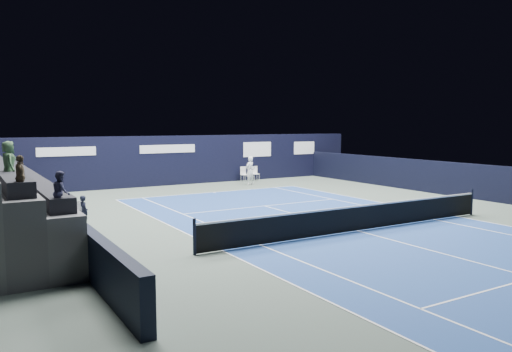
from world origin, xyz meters
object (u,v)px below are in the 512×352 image
(folding_chair_back_a, at_px, (244,172))
(line_judge_chair, at_px, (77,213))
(tennis_net, at_px, (358,217))
(tennis_player, at_px, (250,170))
(folding_chair_back_b, at_px, (255,172))

(folding_chair_back_a, bearing_deg, line_judge_chair, -146.91)
(folding_chair_back_a, distance_m, tennis_net, 16.25)
(folding_chair_back_a, xyz_separation_m, tennis_net, (-4.14, -15.71, -0.16))
(line_judge_chair, distance_m, tennis_player, 14.67)
(tennis_player, bearing_deg, tennis_net, -104.42)
(line_judge_chair, distance_m, tennis_net, 10.28)
(folding_chair_back_a, xyz_separation_m, line_judge_chair, (-12.71, -10.04, -0.09))
(folding_chair_back_a, xyz_separation_m, folding_chair_back_b, (0.96, 0.11, -0.11))
(folding_chair_back_a, distance_m, line_judge_chair, 16.20)
(line_judge_chair, height_order, tennis_player, tennis_player)
(folding_chair_back_a, height_order, tennis_player, tennis_player)
(folding_chair_back_b, xyz_separation_m, tennis_player, (-1.53, -1.93, 0.35))
(tennis_net, bearing_deg, tennis_player, 75.58)
(line_judge_chair, relative_size, tennis_net, 0.08)
(line_judge_chair, height_order, tennis_net, tennis_net)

